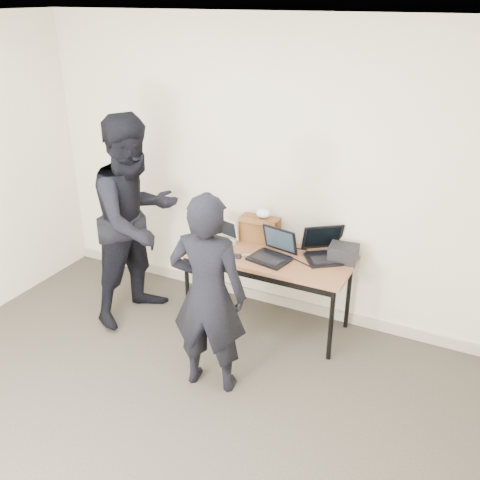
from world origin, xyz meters
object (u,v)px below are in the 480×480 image
Objects in this scene: laptop_center at (273,252)px; laptop_right at (326,251)px; desk at (267,261)px; person_observer at (136,220)px; laptop_beige at (220,239)px; person_typist at (208,295)px; equipment_box at (343,253)px; leather_satchel at (260,229)px.

laptop_center is 0.46m from laptop_right.
person_observer reaches higher than desk.
laptop_beige is 0.21× the size of person_typist.
laptop_right is 0.26× the size of person_observer.
laptop_right is 2.05× the size of equipment_box.
laptop_center is at bearing 172.52° from laptop_right.
desk is 0.97m from person_typist.
leather_satchel is (-0.65, 0.04, 0.07)m from laptop_right.
person_observer is at bearing -164.23° from desk.
laptop_center is 1.62× the size of equipment_box.
laptop_center is 0.93m from person_typist.
equipment_box is 0.15× the size of person_typist.
desk is 0.34m from leather_satchel.
equipment_box is 1.86m from person_observer.
laptop_center is 0.79× the size of laptop_right.
equipment_box is at bearing 16.69° from desk.
desk is at bearing -60.41° from person_observer.
laptop_right is at bearing -125.30° from person_typist.
laptop_right is at bearing 25.85° from laptop_beige.
equipment_box is 1.34m from person_typist.
person_observer reaches higher than leather_satchel.
person_observer is at bearing -154.23° from laptop_center.
person_observer is at bearing -163.65° from equipment_box.
desk is 0.52m from laptop_right.
person_typist reaches higher than laptop_right.
laptop_beige is 0.84× the size of laptop_center.
leather_satchel is at bearing 141.08° from laptop_right.
person_typist reaches higher than laptop_center.
person_typist is at bearing -121.16° from equipment_box.
person_observer is (-0.66, -0.36, 0.20)m from laptop_beige.
desk is 0.67m from equipment_box.
leather_satchel reaches higher than desk.
person_typist reaches higher than leather_satchel.
person_typist is at bearing -50.02° from laptop_beige.
laptop_right is 0.31× the size of person_typist.
leather_satchel is at bearing -46.55° from person_observer.
person_observer is at bearing -135.37° from laptop_beige.
person_observer is (-1.22, -0.30, 0.19)m from laptop_center.
laptop_beige is at bearing -173.61° from laptop_center.
laptop_right is (0.41, 0.22, 0.00)m from laptop_center.
laptop_center is 1.27m from person_observer.
person_typist is at bearing -150.59° from laptop_right.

